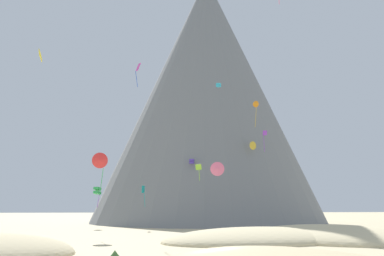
{
  "coord_description": "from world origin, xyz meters",
  "views": [
    {
      "loc": [
        -4.57,
        -32.03,
        4.61
      ],
      "look_at": [
        2.76,
        44.91,
        16.8
      ],
      "focal_mm": 44.46,
      "sensor_mm": 36.0,
      "label": 1
    }
  ],
  "objects_px": {
    "kite_rainbow_low": "(217,169)",
    "kite_red_low": "(100,161)",
    "kite_violet_mid": "(265,136)",
    "bush_far_right": "(246,241)",
    "kite_orange_mid": "(256,105)",
    "kite_teal_low": "(143,191)",
    "kite_cyan_high": "(219,85)",
    "kite_indigo_low": "(192,161)",
    "rock_massif": "(212,113)",
    "kite_lime_low": "(199,168)",
    "kite_gold_mid": "(253,146)",
    "kite_yellow_high": "(40,56)",
    "kite_green_low": "(97,191)",
    "kite_magenta_mid": "(138,69)"
  },
  "relations": [
    {
      "from": "kite_magenta_mid",
      "to": "kite_indigo_low",
      "type": "height_order",
      "value": "kite_magenta_mid"
    },
    {
      "from": "kite_rainbow_low",
      "to": "kite_yellow_high",
      "type": "bearing_deg",
      "value": 162.18
    },
    {
      "from": "kite_indigo_low",
      "to": "kite_lime_low",
      "type": "bearing_deg",
      "value": -166.85
    },
    {
      "from": "kite_green_low",
      "to": "kite_teal_low",
      "type": "bearing_deg",
      "value": 172.05
    },
    {
      "from": "kite_green_low",
      "to": "kite_violet_mid",
      "type": "relative_size",
      "value": 1.03
    },
    {
      "from": "kite_orange_mid",
      "to": "kite_indigo_low",
      "type": "xyz_separation_m",
      "value": [
        -11.9,
        4.19,
        -10.48
      ]
    },
    {
      "from": "kite_violet_mid",
      "to": "kite_indigo_low",
      "type": "xyz_separation_m",
      "value": [
        -12.06,
        9.57,
        -3.73
      ]
    },
    {
      "from": "kite_rainbow_low",
      "to": "kite_cyan_high",
      "type": "bearing_deg",
      "value": 86.88
    },
    {
      "from": "rock_massif",
      "to": "kite_lime_low",
      "type": "height_order",
      "value": "rock_massif"
    },
    {
      "from": "kite_magenta_mid",
      "to": "kite_red_low",
      "type": "distance_m",
      "value": 16.05
    },
    {
      "from": "kite_teal_low",
      "to": "kite_indigo_low",
      "type": "distance_m",
      "value": 12.65
    },
    {
      "from": "kite_red_low",
      "to": "kite_indigo_low",
      "type": "bearing_deg",
      "value": 53.9
    },
    {
      "from": "kite_magenta_mid",
      "to": "kite_lime_low",
      "type": "height_order",
      "value": "kite_magenta_mid"
    },
    {
      "from": "kite_green_low",
      "to": "kite_teal_low",
      "type": "xyz_separation_m",
      "value": [
        8.66,
        -6.2,
        -0.23
      ]
    },
    {
      "from": "rock_massif",
      "to": "kite_rainbow_low",
      "type": "xyz_separation_m",
      "value": [
        -4.92,
        -41.67,
        -16.56
      ]
    },
    {
      "from": "kite_violet_mid",
      "to": "kite_red_low",
      "type": "relative_size",
      "value": 0.66
    },
    {
      "from": "kite_green_low",
      "to": "kite_teal_low",
      "type": "distance_m",
      "value": 10.65
    },
    {
      "from": "kite_teal_low",
      "to": "kite_lime_low",
      "type": "xyz_separation_m",
      "value": [
        8.71,
        -10.0,
        3.38
      ]
    },
    {
      "from": "kite_red_low",
      "to": "kite_yellow_high",
      "type": "bearing_deg",
      "value": 117.28
    },
    {
      "from": "bush_far_right",
      "to": "kite_green_low",
      "type": "distance_m",
      "value": 43.03
    },
    {
      "from": "rock_massif",
      "to": "kite_green_low",
      "type": "height_order",
      "value": "rock_massif"
    },
    {
      "from": "kite_violet_mid",
      "to": "kite_green_low",
      "type": "bearing_deg",
      "value": -165.62
    },
    {
      "from": "kite_gold_mid",
      "to": "kite_red_low",
      "type": "bearing_deg",
      "value": 18.26
    },
    {
      "from": "kite_violet_mid",
      "to": "bush_far_right",
      "type": "bearing_deg",
      "value": -77.04
    },
    {
      "from": "kite_magenta_mid",
      "to": "kite_lime_low",
      "type": "relative_size",
      "value": 1.41
    },
    {
      "from": "kite_lime_low",
      "to": "kite_red_low",
      "type": "relative_size",
      "value": 0.46
    },
    {
      "from": "kite_magenta_mid",
      "to": "kite_red_low",
      "type": "height_order",
      "value": "kite_magenta_mid"
    },
    {
      "from": "kite_rainbow_low",
      "to": "kite_red_low",
      "type": "bearing_deg",
      "value": -153.26
    },
    {
      "from": "kite_rainbow_low",
      "to": "kite_indigo_low",
      "type": "bearing_deg",
      "value": 102.24
    },
    {
      "from": "kite_violet_mid",
      "to": "kite_gold_mid",
      "type": "bearing_deg",
      "value": 121.09
    },
    {
      "from": "kite_red_low",
      "to": "kite_orange_mid",
      "type": "height_order",
      "value": "kite_orange_mid"
    },
    {
      "from": "bush_far_right",
      "to": "rock_massif",
      "type": "bearing_deg",
      "value": 85.74
    },
    {
      "from": "kite_gold_mid",
      "to": "kite_yellow_high",
      "type": "height_order",
      "value": "kite_yellow_high"
    },
    {
      "from": "kite_lime_low",
      "to": "kite_orange_mid",
      "type": "distance_m",
      "value": 21.7
    },
    {
      "from": "kite_green_low",
      "to": "kite_red_low",
      "type": "bearing_deg",
      "value": 123.9
    },
    {
      "from": "kite_green_low",
      "to": "kite_gold_mid",
      "type": "relative_size",
      "value": 2.31
    },
    {
      "from": "kite_teal_low",
      "to": "kite_yellow_high",
      "type": "bearing_deg",
      "value": 169.07
    },
    {
      "from": "kite_violet_mid",
      "to": "kite_lime_low",
      "type": "height_order",
      "value": "kite_violet_mid"
    },
    {
      "from": "kite_magenta_mid",
      "to": "kite_green_low",
      "type": "height_order",
      "value": "kite_magenta_mid"
    },
    {
      "from": "bush_far_right",
      "to": "rock_massif",
      "type": "height_order",
      "value": "rock_massif"
    },
    {
      "from": "kite_cyan_high",
      "to": "kite_indigo_low",
      "type": "relative_size",
      "value": 0.98
    },
    {
      "from": "kite_orange_mid",
      "to": "kite_teal_low",
      "type": "bearing_deg",
      "value": 174.02
    },
    {
      "from": "bush_far_right",
      "to": "kite_red_low",
      "type": "xyz_separation_m",
      "value": [
        -17.48,
        11.33,
        9.9
      ]
    },
    {
      "from": "kite_yellow_high",
      "to": "kite_red_low",
      "type": "bearing_deg",
      "value": 19.29
    },
    {
      "from": "kite_cyan_high",
      "to": "kite_gold_mid",
      "type": "relative_size",
      "value": 0.61
    },
    {
      "from": "kite_red_low",
      "to": "kite_yellow_high",
      "type": "height_order",
      "value": "kite_yellow_high"
    },
    {
      "from": "rock_massif",
      "to": "kite_lime_low",
      "type": "bearing_deg",
      "value": -100.97
    },
    {
      "from": "kite_lime_low",
      "to": "kite_violet_mid",
      "type": "bearing_deg",
      "value": -87.34
    },
    {
      "from": "rock_massif",
      "to": "kite_cyan_high",
      "type": "relative_size",
      "value": 72.67
    },
    {
      "from": "bush_far_right",
      "to": "kite_lime_low",
      "type": "distance_m",
      "value": 23.45
    }
  ]
}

